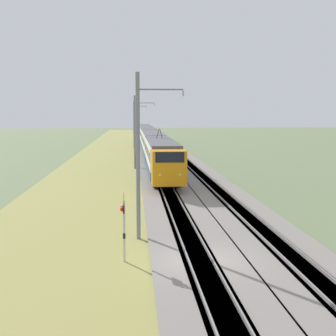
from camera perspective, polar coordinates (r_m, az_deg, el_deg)
name	(u,v)px	position (r m, az deg, el deg)	size (l,w,h in m)	color
ground_plane	(199,266)	(21.63, 3.86, -11.88)	(400.00, 400.00, 0.00)	#6B7A51
ballast_main	(152,158)	(70.67, -1.92, 1.23)	(240.00, 4.40, 0.30)	gray
ballast_adjacent	(181,158)	(70.98, 1.57, 1.26)	(240.00, 4.40, 0.30)	gray
track_main	(152,158)	(70.67, -1.92, 1.24)	(240.00, 1.57, 0.45)	#4C4238
track_adjacent	(181,158)	(70.98, 1.57, 1.26)	(240.00, 1.57, 0.45)	#4C4238
grass_verge	(114,159)	(70.67, -6.62, 1.12)	(240.00, 12.98, 0.12)	#99934C
passenger_train	(150,139)	(80.64, -2.23, 3.54)	(86.19, 2.94, 5.19)	orange
crossing_signal_near	(124,221)	(21.44, -5.42, -6.44)	(0.70, 0.23, 3.32)	beige
catenary_mast_near	(139,155)	(24.87, -3.54, 1.54)	(0.22, 2.56, 9.02)	slate
catenary_mast_mid	(135,132)	(57.12, -4.01, 4.45)	(0.22, 2.56, 9.02)	slate
catenary_mast_far	(134,125)	(89.42, -4.14, 5.28)	(0.22, 2.56, 9.08)	slate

